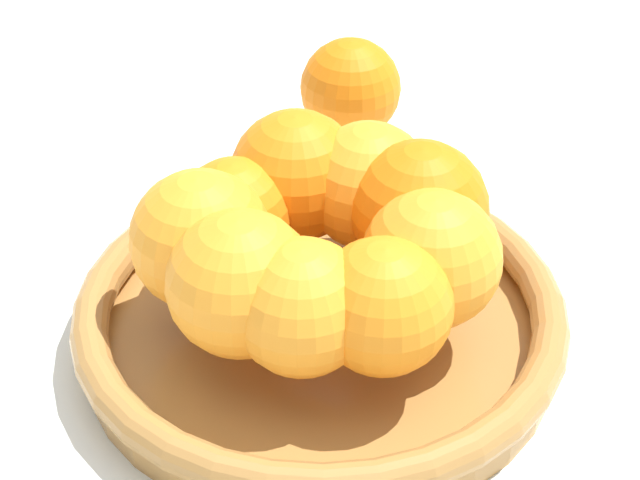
{
  "coord_description": "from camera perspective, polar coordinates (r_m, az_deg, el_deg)",
  "views": [
    {
      "loc": [
        -0.39,
        -0.25,
        0.41
      ],
      "look_at": [
        0.0,
        0.0,
        0.07
      ],
      "focal_mm": 60.0,
      "sensor_mm": 36.0,
      "label": 1
    }
  ],
  "objects": [
    {
      "name": "orange_pile",
      "position": [
        0.57,
        0.09,
        0.16
      ],
      "size": [
        0.19,
        0.19,
        0.08
      ],
      "color": "orange",
      "rests_on": "fruit_bowl"
    },
    {
      "name": "fruit_bowl",
      "position": [
        0.61,
        0.0,
        -4.15
      ],
      "size": [
        0.28,
        0.28,
        0.04
      ],
      "color": "#A57238",
      "rests_on": "ground_plane"
    },
    {
      "name": "stray_orange",
      "position": [
        0.79,
        1.64,
        8.1
      ],
      "size": [
        0.07,
        0.07,
        0.07
      ],
      "primitive_type": "sphere",
      "color": "orange",
      "rests_on": "ground_plane"
    },
    {
      "name": "ground_plane",
      "position": [
        0.62,
        0.0,
        -5.42
      ],
      "size": [
        4.0,
        4.0,
        0.0
      ],
      "primitive_type": "plane",
      "color": "silver"
    }
  ]
}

